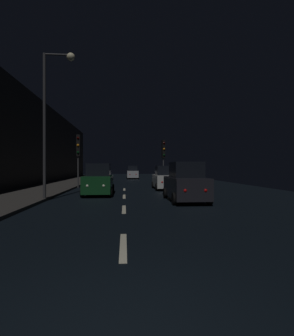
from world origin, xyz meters
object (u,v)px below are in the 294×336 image
Objects in this scene: traffic_light_far_left at (78,149)px; car_parked_right_far at (164,179)px; traffic_light_far_right at (163,152)px; car_parked_right_near at (185,183)px; car_approaching_headlights at (99,181)px; streetlamp_overhead at (52,104)px; car_distant_taillights at (133,173)px.

car_parked_right_far is at bearing 63.96° from traffic_light_far_left.
car_parked_right_near is at bearing -17.11° from traffic_light_far_right.
car_approaching_headlights is at bearing 53.45° from car_parked_right_near.
car_parked_right_near is at bearing 53.45° from car_approaching_headlights.
streetlamp_overhead is 1.96× the size of car_approaching_headlights.
car_parked_right_near is 1.03× the size of car_distant_taillights.
car_approaching_headlights is at bearing -43.93° from traffic_light_far_right.
car_approaching_headlights is (2.19, 2.94, -4.30)m from streetlamp_overhead.
streetlamp_overhead reaches higher than car_parked_right_far.
car_approaching_headlights is at bearing 53.33° from streetlamp_overhead.
car_approaching_headlights is at bearing 12.43° from traffic_light_far_left.
traffic_light_far_left is at bearing 91.40° from streetlamp_overhead.
streetlamp_overhead is 2.09× the size of car_parked_right_far.
car_parked_right_far is 0.95× the size of car_distant_taillights.
traffic_light_far_right is at bearing 149.77° from car_approaching_headlights.
traffic_light_far_left is 0.58× the size of streetlamp_overhead.
traffic_light_far_right is 1.12× the size of car_parked_right_near.
traffic_light_far_right is 14.38m from car_distant_taillights.
streetlamp_overhead is at bearing 133.81° from car_parked_right_far.
streetlamp_overhead is at bearing -36.67° from car_approaching_headlights.
traffic_light_far_left is at bearing 72.86° from car_parked_right_far.
traffic_light_far_left reaches higher than car_approaching_headlights.
streetlamp_overhead is 1.92× the size of car_parked_right_near.
car_parked_right_near is (7.36, -9.84, -2.43)m from traffic_light_far_left.
car_distant_taillights is at bearing 154.23° from traffic_light_far_left.
car_distant_taillights is (-2.03, 19.85, 0.04)m from car_parked_right_far.
car_approaching_headlights is 1.06× the size of car_parked_right_far.
car_distant_taillights is (5.33, 17.58, -2.47)m from traffic_light_far_left.
car_distant_taillights is (2.92, 23.76, -0.01)m from car_approaching_headlights.
streetlamp_overhead is 1.99× the size of car_distant_taillights.
car_parked_right_far is at bearing 0.00° from car_parked_right_near.
traffic_light_far_left reaches higher than car_parked_right_far.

